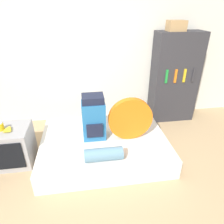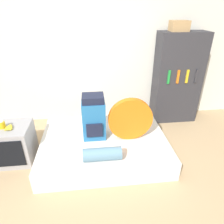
# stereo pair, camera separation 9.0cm
# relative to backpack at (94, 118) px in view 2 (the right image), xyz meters

# --- Properties ---
(ground_plane) EXTENTS (16.00, 16.00, 0.00)m
(ground_plane) POSITION_rel_backpack_xyz_m (-0.09, -0.68, -0.64)
(ground_plane) COLOR tan
(wall_back) EXTENTS (8.00, 0.05, 2.60)m
(wall_back) POSITION_rel_backpack_xyz_m (-0.09, 1.21, 0.66)
(wall_back) COLOR silver
(wall_back) RESTS_ON ground_plane
(bed) EXTENTS (1.94, 1.42, 0.30)m
(bed) POSITION_rel_backpack_xyz_m (0.14, -0.06, -0.49)
(bed) COLOR silver
(bed) RESTS_ON ground_plane
(backpack) EXTENTS (0.34, 0.31, 0.70)m
(backpack) POSITION_rel_backpack_xyz_m (0.00, 0.00, 0.00)
(backpack) COLOR #23669E
(backpack) RESTS_ON bed
(tent_bag) EXTENTS (0.67, 0.09, 0.67)m
(tent_bag) POSITION_rel_backpack_xyz_m (0.54, -0.10, -0.01)
(tent_bag) COLOR orange
(tent_bag) RESTS_ON bed
(sleeping_roll) EXTENTS (0.51, 0.18, 0.18)m
(sleeping_roll) POSITION_rel_backpack_xyz_m (0.09, -0.55, -0.25)
(sleeping_roll) COLOR #5B849E
(sleeping_roll) RESTS_ON bed
(television) EXTENTS (0.57, 0.53, 0.59)m
(television) POSITION_rel_backpack_xyz_m (-1.23, -0.05, -0.35)
(television) COLOR #939399
(television) RESTS_ON ground_plane
(canister) EXTENTS (0.09, 0.09, 0.12)m
(canister) POSITION_rel_backpack_xyz_m (-1.31, -0.05, -0.00)
(canister) COLOR gold
(canister) RESTS_ON television
(banana_bunch) EXTENTS (0.13, 0.16, 0.04)m
(banana_bunch) POSITION_rel_backpack_xyz_m (-1.21, -0.08, -0.04)
(banana_bunch) COLOR yellow
(banana_bunch) RESTS_ON television
(bookshelf) EXTENTS (0.87, 0.43, 1.74)m
(bookshelf) POSITION_rel_backpack_xyz_m (1.66, 0.94, 0.23)
(bookshelf) COLOR #2D2D33
(bookshelf) RESTS_ON ground_plane
(cardboard_box) EXTENTS (0.30, 0.23, 0.18)m
(cardboard_box) POSITION_rel_backpack_xyz_m (1.54, 0.92, 1.19)
(cardboard_box) COLOR #A88456
(cardboard_box) RESTS_ON bookshelf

